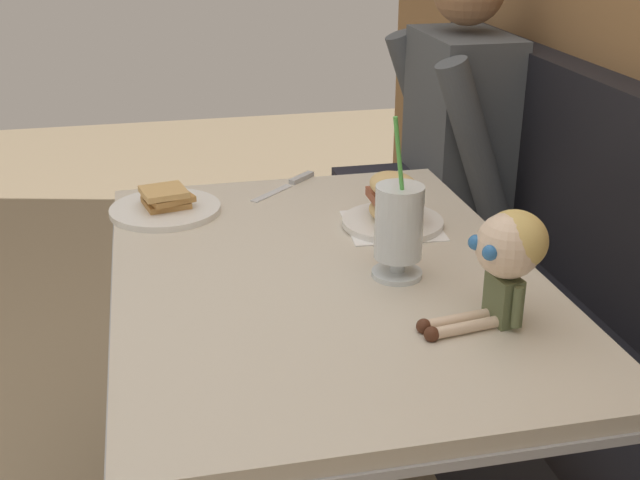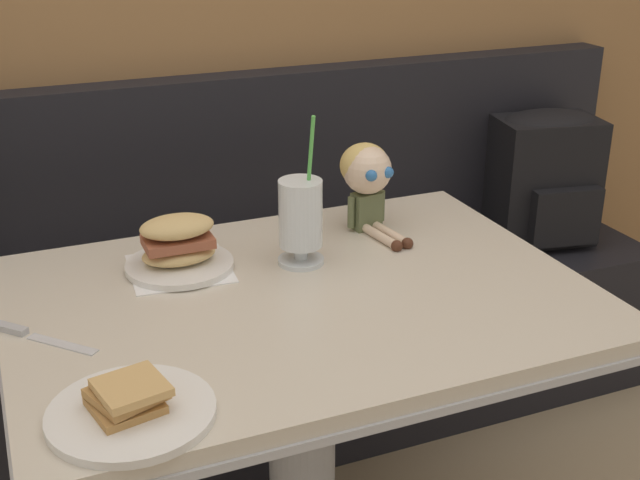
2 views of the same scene
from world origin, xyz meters
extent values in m
cube|color=black|center=(0.00, 0.77, 0.23)|extent=(2.60, 0.48, 0.45)
cube|color=black|center=(0.00, 0.96, 0.73)|extent=(2.60, 0.10, 0.55)
cube|color=beige|center=(0.00, 0.18, 0.72)|extent=(1.10, 0.80, 0.03)
cube|color=#B7BABF|center=(0.00, 0.18, 0.70)|extent=(1.11, 0.81, 0.02)
cylinder|color=#A5A8AD|center=(0.00, 0.18, 0.37)|extent=(0.14, 0.14, 0.65)
cylinder|color=white|center=(-0.38, -0.11, 0.75)|extent=(0.25, 0.25, 0.01)
cube|color=#B78447|center=(-0.39, -0.10, 0.76)|extent=(0.11, 0.11, 0.01)
cube|color=#B78447|center=(-0.38, -0.10, 0.78)|extent=(0.12, 0.12, 0.01)
cube|color=tan|center=(-0.38, -0.11, 0.79)|extent=(0.11, 0.11, 0.01)
cylinder|color=silver|center=(0.05, 0.31, 0.74)|extent=(0.10, 0.10, 0.01)
cylinder|color=silver|center=(0.05, 0.31, 0.77)|extent=(0.03, 0.03, 0.03)
cylinder|color=silver|center=(0.05, 0.31, 0.85)|extent=(0.09, 0.09, 0.14)
cylinder|color=brown|center=(0.05, 0.31, 0.84)|extent=(0.08, 0.08, 0.11)
cylinder|color=#51B74C|center=(0.07, 0.30, 0.95)|extent=(0.01, 0.04, 0.22)
cube|color=white|center=(-0.19, 0.37, 0.74)|extent=(0.21, 0.21, 0.00)
cylinder|color=white|center=(-0.19, 0.37, 0.75)|extent=(0.22, 0.22, 0.01)
ellipsoid|color=tan|center=(-0.19, 0.37, 0.77)|extent=(0.15, 0.10, 0.04)
cube|color=#995138|center=(-0.19, 0.37, 0.80)|extent=(0.14, 0.09, 0.02)
ellipsoid|color=tan|center=(-0.19, 0.37, 0.83)|extent=(0.15, 0.10, 0.04)
cube|color=silver|center=(-0.45, 0.15, 0.74)|extent=(0.11, 0.12, 0.00)
cube|color=#B2B5BA|center=(-0.53, 0.24, 0.75)|extent=(0.07, 0.07, 0.01)
cube|color=#5B6642|center=(0.26, 0.43, 0.78)|extent=(0.07, 0.05, 0.08)
sphere|color=beige|center=(0.26, 0.43, 0.88)|extent=(0.11, 0.11, 0.11)
ellipsoid|color=#D8B766|center=(0.26, 0.44, 0.89)|extent=(0.13, 0.12, 0.10)
sphere|color=#2D6BB2|center=(0.24, 0.38, 0.88)|extent=(0.03, 0.03, 0.03)
sphere|color=#2D6BB2|center=(0.29, 0.38, 0.88)|extent=(0.03, 0.03, 0.03)
cylinder|color=beige|center=(0.26, 0.35, 0.75)|extent=(0.04, 0.12, 0.02)
cylinder|color=beige|center=(0.28, 0.35, 0.75)|extent=(0.04, 0.12, 0.02)
sphere|color=#4C2819|center=(0.26, 0.29, 0.75)|extent=(0.03, 0.03, 0.03)
sphere|color=#4C2819|center=(0.29, 0.29, 0.75)|extent=(0.03, 0.03, 0.03)
cylinder|color=#5B6642|center=(0.22, 0.42, 0.79)|extent=(0.02, 0.02, 0.07)
cylinder|color=#5B6642|center=(0.30, 0.43, 0.79)|extent=(0.02, 0.02, 0.07)
cube|color=black|center=(1.03, 0.79, 0.64)|extent=(0.33, 0.25, 0.38)
cube|color=black|center=(1.03, 0.67, 0.56)|extent=(0.22, 0.09, 0.17)
ellipsoid|color=black|center=(1.03, 0.79, 0.82)|extent=(0.31, 0.24, 0.07)
camera|label=1|loc=(1.38, -0.13, 1.41)|focal=45.88mm
camera|label=2|loc=(-0.52, -1.17, 1.46)|focal=46.93mm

